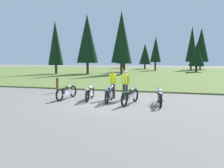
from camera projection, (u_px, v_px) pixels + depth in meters
name	position (u px, v px, depth m)	size (l,w,h in m)	color
ground_plane	(109.00, 102.00, 12.23)	(140.00, 140.00, 0.00)	slate
grass_moorland	(151.00, 73.00, 37.14)	(80.00, 44.00, 0.10)	#5B7033
forest_treeline	(193.00, 46.00, 36.36)	(35.09, 26.11, 9.10)	#47331E
motorcycle_olive	(67.00, 91.00, 13.03)	(0.62, 2.10, 0.88)	black
motorcycle_cream	(90.00, 92.00, 12.72)	(0.66, 2.09, 0.88)	black
motorcycle_navy	(110.00, 94.00, 12.16)	(0.62, 2.10, 0.88)	black
motorcycle_british_green	(130.00, 96.00, 11.54)	(0.74, 2.07, 0.88)	black
motorcycle_silver	(160.00, 96.00, 11.38)	(0.64, 2.10, 0.88)	black
rider_near_row_end	(125.00, 83.00, 12.77)	(0.53, 0.31, 1.67)	#2D2D38
rider_in_hivis_vest	(113.00, 82.00, 13.17)	(0.37, 0.49, 1.67)	#4C4233
trail_marker_post	(57.00, 85.00, 15.41)	(0.12, 0.12, 1.02)	#47331E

